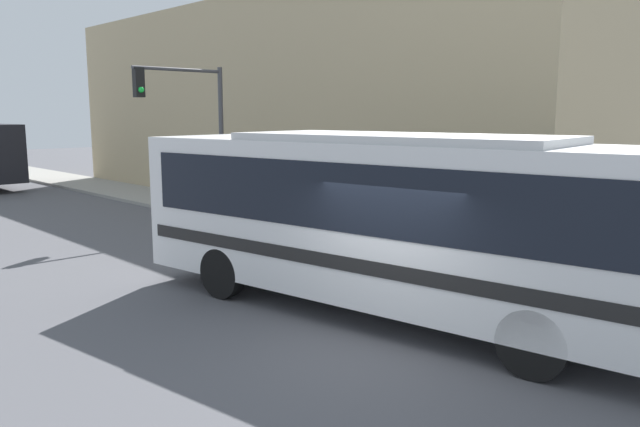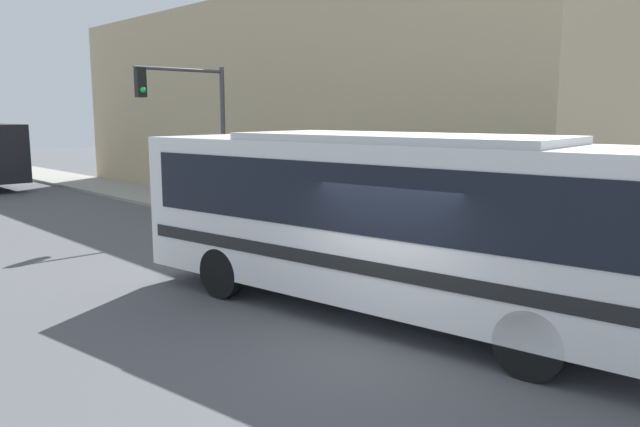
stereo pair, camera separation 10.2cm
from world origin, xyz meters
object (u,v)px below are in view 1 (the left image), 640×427
(pedestrian_mid_block, at_px, (338,198))
(city_bus, at_px, (397,213))
(fire_hydrant, at_px, (421,241))
(pedestrian_near_corner, at_px, (319,196))
(traffic_light_pole, at_px, (192,114))

(pedestrian_mid_block, bearing_deg, city_bus, -128.34)
(fire_hydrant, relative_size, pedestrian_mid_block, 0.41)
(pedestrian_near_corner, bearing_deg, city_bus, -124.87)
(pedestrian_near_corner, distance_m, pedestrian_mid_block, 0.88)
(city_bus, xyz_separation_m, pedestrian_mid_block, (5.19, 6.56, -0.86))
(city_bus, relative_size, traffic_light_pole, 2.15)
(pedestrian_mid_block, bearing_deg, fire_hydrant, -107.79)
(fire_hydrant, bearing_deg, pedestrian_mid_block, 72.21)
(traffic_light_pole, bearing_deg, pedestrian_near_corner, -56.65)
(traffic_light_pole, bearing_deg, fire_hydrant, -83.40)
(pedestrian_mid_block, bearing_deg, traffic_light_pole, 117.88)
(city_bus, relative_size, pedestrian_mid_block, 6.20)
(city_bus, bearing_deg, pedestrian_near_corner, 46.94)
(city_bus, distance_m, pedestrian_near_corner, 9.11)
(city_bus, distance_m, fire_hydrant, 4.70)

